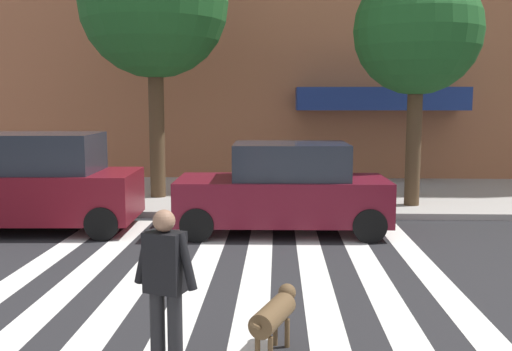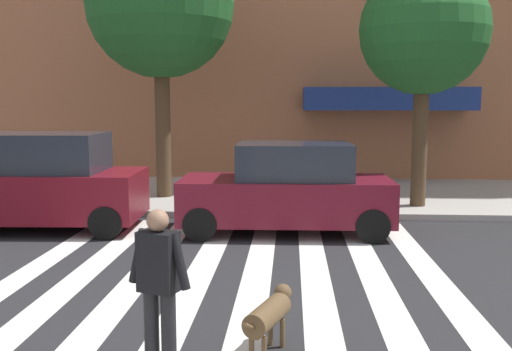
{
  "view_description": "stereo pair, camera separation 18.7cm",
  "coord_description": "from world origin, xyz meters",
  "views": [
    {
      "loc": [
        1.79,
        0.57,
        2.68
      ],
      "look_at": [
        1.47,
        8.9,
        1.59
      ],
      "focal_mm": 40.18,
      "sensor_mm": 36.0,
      "label": 1
    },
    {
      "loc": [
        1.98,
        0.58,
        2.68
      ],
      "look_at": [
        1.47,
        8.9,
        1.59
      ],
      "focal_mm": 40.18,
      "sensor_mm": 36.0,
      "label": 2
    }
  ],
  "objects": [
    {
      "name": "ground_plane",
      "position": [
        0.0,
        6.71,
        0.0
      ],
      "size": [
        160.0,
        160.0,
        0.0
      ],
      "primitive_type": "plane",
      "color": "#232326"
    },
    {
      "name": "street_tree_middle",
      "position": [
        5.08,
        14.54,
        4.29
      ],
      "size": [
        3.03,
        3.03,
        5.7
      ],
      "color": "#4C3823",
      "rests_on": "sidewalk_far"
    },
    {
      "name": "sidewalk_far",
      "position": [
        0.0,
        16.41,
        0.07
      ],
      "size": [
        80.0,
        6.0,
        0.15
      ],
      "primitive_type": "cube",
      "color": "#A5A19C",
      "rests_on": "ground_plane"
    },
    {
      "name": "street_tree_nearest",
      "position": [
        -1.39,
        15.53,
        5.14
      ],
      "size": [
        3.82,
        3.82,
        6.93
      ],
      "color": "#4C3823",
      "rests_on": "sidewalk_far"
    },
    {
      "name": "crosswalk_stripes",
      "position": [
        1.03,
        6.71,
        0.0
      ],
      "size": [
        6.75,
        12.81,
        0.01
      ],
      "color": "silver",
      "rests_on": "ground_plane"
    },
    {
      "name": "dog_on_leash",
      "position": [
        1.77,
        6.4,
        0.44
      ],
      "size": [
        0.53,
        1.11,
        0.65
      ],
      "color": "brown",
      "rests_on": "ground_plane"
    },
    {
      "name": "pedestrian_dog_walker",
      "position": [
        0.69,
        5.97,
        0.93
      ],
      "size": [
        0.69,
        0.36,
        1.64
      ],
      "color": "black",
      "rests_on": "ground_plane"
    },
    {
      "name": "parked_car_behind_first",
      "position": [
        -3.3,
        12.12,
        0.97
      ],
      "size": [
        4.47,
        2.14,
        2.02
      ],
      "color": "maroon",
      "rests_on": "ground_plane"
    },
    {
      "name": "parked_car_third_in_line",
      "position": [
        1.93,
        12.12,
        0.88
      ],
      "size": [
        4.28,
        1.94,
        1.84
      ],
      "color": "#5C101F",
      "rests_on": "ground_plane"
    }
  ]
}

